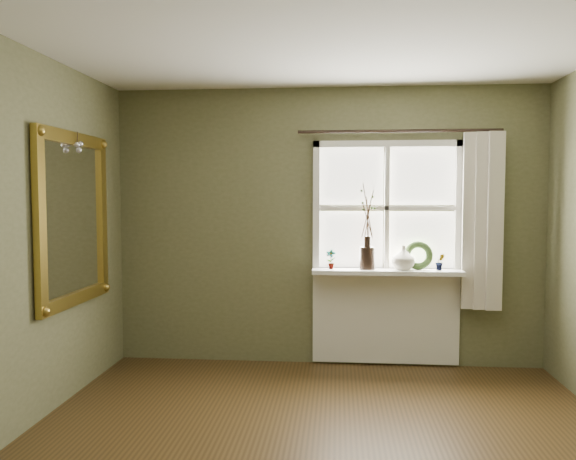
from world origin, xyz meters
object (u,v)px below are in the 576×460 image
at_px(cream_vase, 403,258).
at_px(gilt_mirror, 74,218).
at_px(dark_jug, 367,258).
at_px(wreath, 418,258).

relative_size(cream_vase, gilt_mirror, 0.16).
xyz_separation_m(dark_jug, cream_vase, (0.33, 0.00, 0.01)).
height_order(dark_jug, wreath, wreath).
bearing_deg(dark_jug, cream_vase, 0.00).
height_order(cream_vase, gilt_mirror, gilt_mirror).
relative_size(dark_jug, wreath, 0.78).
bearing_deg(gilt_mirror, wreath, 18.91).
bearing_deg(cream_vase, wreath, 16.18).
relative_size(dark_jug, cream_vase, 0.93).
relative_size(cream_vase, wreath, 0.84).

